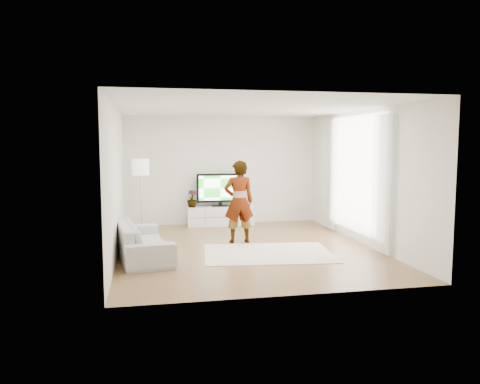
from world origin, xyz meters
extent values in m
plane|color=#9F7448|center=(0.00, 0.00, 0.00)|extent=(6.00, 6.00, 0.00)
plane|color=white|center=(0.00, 0.00, 2.80)|extent=(6.00, 6.00, 0.00)
cube|color=white|center=(-2.50, 0.00, 1.40)|extent=(0.02, 6.00, 2.80)
cube|color=white|center=(2.50, 0.00, 1.40)|extent=(0.02, 6.00, 2.80)
cube|color=white|center=(0.00, 3.00, 1.40)|extent=(5.00, 0.02, 2.80)
cube|color=white|center=(0.00, -3.00, 1.40)|extent=(5.00, 0.02, 2.80)
cube|color=white|center=(2.48, 0.30, 1.45)|extent=(0.01, 2.60, 2.50)
cube|color=white|center=(2.40, -1.00, 1.35)|extent=(0.04, 0.70, 2.60)
cube|color=white|center=(2.40, 1.60, 1.35)|extent=(0.04, 0.70, 2.60)
cube|color=white|center=(-0.09, 2.77, 0.24)|extent=(1.72, 0.48, 0.48)
cube|color=black|center=(-0.09, 2.52, 0.24)|extent=(1.67, 0.00, 0.01)
cube|color=black|center=(-0.52, 2.52, 0.24)|extent=(0.01, 0.00, 0.43)
cube|color=black|center=(0.34, 2.52, 0.24)|extent=(0.01, 0.00, 0.43)
cube|color=black|center=(-0.09, 2.79, 0.50)|extent=(0.43, 0.24, 0.02)
cube|color=black|center=(-0.09, 2.79, 0.55)|extent=(0.09, 0.05, 0.09)
cube|color=black|center=(-0.09, 2.79, 0.96)|extent=(1.22, 0.07, 0.74)
cube|color=green|center=(-0.09, 2.76, 0.96)|extent=(1.11, 0.01, 0.63)
cube|color=white|center=(0.67, 2.77, 0.58)|extent=(0.07, 0.15, 0.20)
cube|color=#4CB2FF|center=(0.67, 2.69, 0.60)|extent=(0.01, 0.00, 0.11)
imported|color=#3F7238|center=(-0.82, 2.77, 0.70)|extent=(0.28, 0.28, 0.44)
cube|color=white|center=(0.32, -0.52, 0.01)|extent=(2.60, 2.01, 0.01)
imported|color=#334772|center=(-0.04, 0.55, 0.88)|extent=(0.64, 0.42, 1.74)
imported|color=#B3B3AE|center=(-2.03, -0.35, 0.32)|extent=(1.14, 2.27, 0.64)
cylinder|color=silver|center=(-2.07, 2.09, 0.01)|extent=(0.30, 0.30, 0.02)
cylinder|color=silver|center=(-2.07, 2.09, 0.69)|extent=(0.04, 0.04, 1.35)
cylinder|color=white|center=(-2.07, 2.09, 1.56)|extent=(0.39, 0.39, 0.38)
camera|label=1|loc=(-1.93, -9.05, 2.11)|focal=35.00mm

